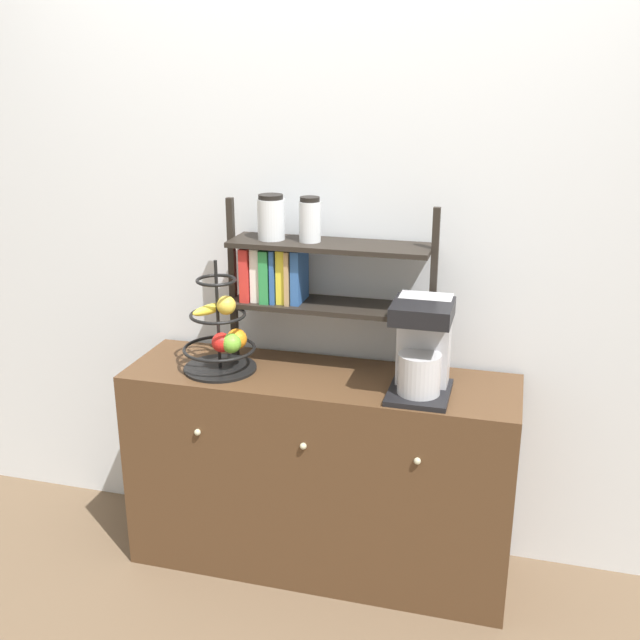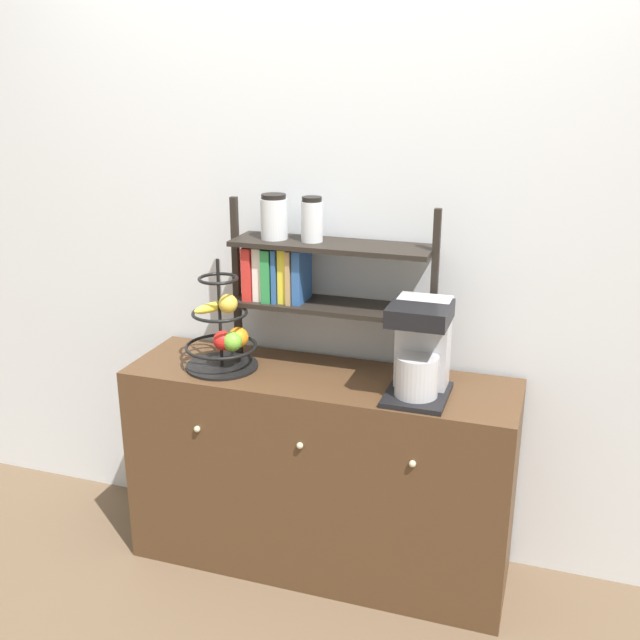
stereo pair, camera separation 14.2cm
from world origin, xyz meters
TOP-DOWN VIEW (x-y plane):
  - ground_plane at (0.00, 0.00)m, footprint 12.00×12.00m
  - wall_back at (0.00, 0.46)m, footprint 7.00×0.05m
  - sideboard at (0.00, 0.21)m, footprint 1.43×0.43m
  - coffee_maker at (0.37, 0.16)m, footprint 0.21×0.25m
  - fruit_stand at (-0.35, 0.17)m, footprint 0.27×0.27m
  - shelf_hutch at (-0.11, 0.32)m, footprint 0.77×0.20m

SIDE VIEW (x-z plane):
  - ground_plane at x=0.00m, z-range 0.00..0.00m
  - sideboard at x=0.00m, z-range 0.00..0.79m
  - fruit_stand at x=-0.35m, z-range 0.71..1.13m
  - coffee_maker at x=0.37m, z-range 0.79..1.12m
  - shelf_hutch at x=-0.11m, z-range 0.85..1.48m
  - wall_back at x=0.00m, z-range 0.00..2.60m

